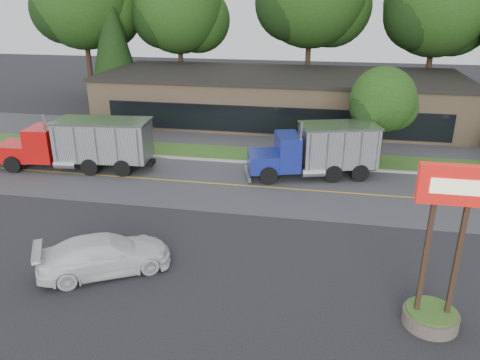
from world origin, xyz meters
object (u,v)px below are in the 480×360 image
object	(u,v)px
bilo_sign	(438,275)
dump_truck_blue	(320,149)
rally_car	(105,254)
dump_truck_red	(83,143)

from	to	relation	value
bilo_sign	dump_truck_blue	xyz separation A→B (m)	(-4.35, 14.06, -0.22)
dump_truck_blue	rally_car	world-z (taller)	dump_truck_blue
dump_truck_red	rally_car	distance (m)	13.42
rally_car	bilo_sign	bearing A→B (deg)	-125.48
dump_truck_blue	dump_truck_red	bearing A→B (deg)	-10.12
dump_truck_red	dump_truck_blue	xyz separation A→B (m)	(15.36, 1.57, -0.01)
bilo_sign	dump_truck_red	size ratio (longest dim) A/B	0.56
dump_truck_blue	bilo_sign	bearing A→B (deg)	91.25
bilo_sign	rally_car	distance (m)	12.85
bilo_sign	dump_truck_red	distance (m)	23.34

